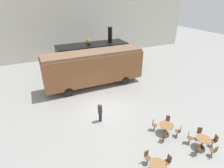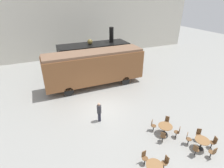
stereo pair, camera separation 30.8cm
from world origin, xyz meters
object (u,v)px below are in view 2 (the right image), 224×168
cafe_table_far (165,127)px  cafe_table_mid (154,167)px  steam_locomotive (94,54)px  visitor_person (99,111)px  cafe_chair_0 (188,138)px  cafe_table_near (202,142)px  passenger_coach_wooden (95,66)px

cafe_table_far → cafe_table_mid: bearing=-137.8°
steam_locomotive → visitor_person: (-2.88, -9.94, -1.32)m
cafe_table_mid → visitor_person: 5.64m
steam_locomotive → cafe_chair_0: (1.64, -14.47, -1.70)m
steam_locomotive → cafe_table_mid: steam_locomotive is taller
cafe_chair_0 → visitor_person: visitor_person is taller
cafe_table_near → cafe_chair_0: size_ratio=1.02×
cafe_chair_0 → cafe_table_mid: bearing=-110.5°
passenger_coach_wooden → cafe_chair_0: (2.88, -10.49, -1.68)m
cafe_chair_0 → cafe_table_far: bearing=172.4°
passenger_coach_wooden → cafe_table_near: (3.37, -11.14, -1.61)m
steam_locomotive → passenger_coach_wooden: size_ratio=0.84×
cafe_table_near → cafe_chair_0: cafe_chair_0 is taller
cafe_table_near → cafe_chair_0: 0.82m
steam_locomotive → visitor_person: size_ratio=5.23×
steam_locomotive → cafe_chair_0: steam_locomotive is taller
cafe_table_mid → cafe_chair_0: size_ratio=1.05×
cafe_table_mid → cafe_table_near: bearing=4.9°
passenger_coach_wooden → cafe_table_far: passenger_coach_wooden is taller
cafe_table_mid → cafe_table_far: 3.48m
cafe_table_near → cafe_table_far: cafe_table_near is taller
cafe_table_near → cafe_table_mid: (-3.83, -0.33, 0.00)m
cafe_table_near → steam_locomotive: bearing=98.0°
visitor_person → cafe_table_far: bearing=-40.2°
cafe_table_far → cafe_chair_0: cafe_chair_0 is taller
passenger_coach_wooden → cafe_table_far: size_ratio=10.53×
cafe_table_near → cafe_chair_0: bearing=126.9°
cafe_chair_0 → passenger_coach_wooden: bearing=158.5°
steam_locomotive → cafe_table_far: bearing=-86.2°
cafe_table_mid → cafe_chair_0: (3.34, 0.98, -0.07)m
cafe_table_near → cafe_table_mid: bearing=-175.1°
cafe_table_mid → cafe_table_far: bearing=42.2°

